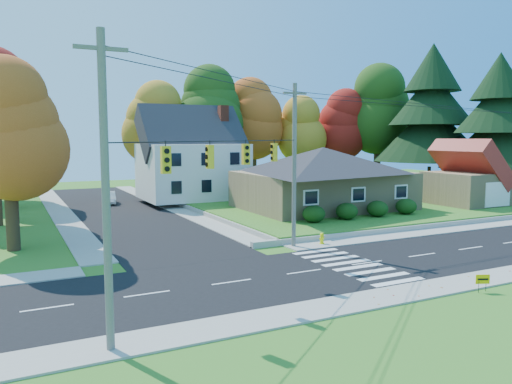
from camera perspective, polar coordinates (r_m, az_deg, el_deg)
ground at (r=27.86m, az=12.57°, el=-7.94°), size 120.00×120.00×0.00m
road_main at (r=27.85m, az=12.57°, el=-7.92°), size 90.00×8.00×0.02m
road_cross at (r=48.21m, az=-15.44°, el=-2.02°), size 8.00×44.00×0.02m
sidewalk_north at (r=31.76m, az=6.83°, el=-6.00°), size 90.00×2.00×0.08m
sidewalk_south at (r=24.33m, az=20.16°, el=-10.17°), size 90.00×2.00×0.08m
lawn at (r=52.01m, az=9.05°, el=-1.01°), size 30.00×30.00×0.50m
ranch_house at (r=44.77m, az=7.66°, el=1.73°), size 14.60×10.60×5.40m
colonial_house at (r=51.84m, az=-7.26°, el=3.80°), size 10.40×8.40×9.60m
garage at (r=51.28m, az=23.29°, el=1.37°), size 7.30×6.30×4.60m
hedge_row at (r=39.76m, az=12.06°, el=-2.01°), size 10.70×1.70×1.27m
traffic_infrastructure at (r=28.04m, az=10.84°, el=2.85°), size 38.10×10.66×10.00m
tree_lot_0 at (r=56.93m, az=-11.30°, el=7.70°), size 6.72×6.72×12.51m
tree_lot_1 at (r=57.93m, az=-5.26°, el=9.06°), size 7.84×7.84×14.60m
tree_lot_2 at (r=61.26m, az=-0.32°, el=8.32°), size 7.28×7.28×13.56m
tree_lot_3 at (r=63.26m, az=5.00°, el=7.05°), size 6.16×6.16×11.47m
tree_lot_4 at (r=65.81m, az=9.96°, el=7.51°), size 6.72×6.72×12.51m
tree_lot_5 at (r=66.81m, az=13.82°, el=9.09°), size 8.40×8.40×15.64m
conifer_east_a at (r=61.61m, az=19.39°, el=8.35°), size 12.80×12.80×16.96m
conifer_east_b at (r=57.09m, az=25.89°, el=7.16°), size 11.20×11.20×14.84m
tree_west_0 at (r=32.84m, az=-26.51°, el=6.29°), size 6.16×6.16×11.47m
tree_west_2 at (r=52.85m, az=-26.67°, el=6.73°), size 6.72×6.72×12.51m
white_car at (r=52.95m, az=-16.48°, el=-0.64°), size 1.86×3.89×1.23m
fire_hydrant at (r=31.89m, az=7.54°, el=-5.37°), size 0.44×0.34×0.76m
yard_sign at (r=24.31m, az=24.48°, el=-9.10°), size 0.59×0.28×0.78m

